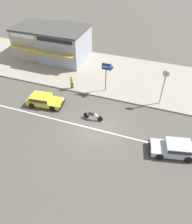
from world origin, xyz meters
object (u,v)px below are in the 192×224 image
Objects in this scene: street_clock at (165,80)px; shopfront_corner_warung at (65,44)px; pedestrian_mid_kerb at (72,81)px; motorcycle_0 at (93,116)px; hatchback_yellow_3 at (44,100)px; shopfront_mid_block at (42,41)px; arrow_signboard at (111,69)px; hatchback_silver_0 at (175,148)px.

shopfront_corner_warung reaches higher than street_clock.
street_clock is 2.44× the size of pedestrian_mid_kerb.
motorcycle_0 is 5.71m from pedestrian_mid_kerb.
shopfront_corner_warung is (-13.40, 5.89, -0.74)m from street_clock.
street_clock is 0.60× the size of shopfront_corner_warung.
hatchback_yellow_3 is 2.45× the size of pedestrian_mid_kerb.
shopfront_corner_warung is (-7.70, 10.35, 1.82)m from motorcycle_0.
street_clock reaches higher than pedestrian_mid_kerb.
hatchback_yellow_3 is 11.57m from shopfront_mid_block.
street_clock is at bearing 19.47° from hatchback_yellow_3.
arrow_signboard is (0.20, 4.80, 2.56)m from motorcycle_0.
arrow_signboard is at bearing 10.58° from pedestrian_mid_kerb.
hatchback_silver_0 is 1.16× the size of arrow_signboard.
street_clock is (5.70, 4.46, 2.56)m from motorcycle_0.
motorcycle_0 is 0.51× the size of street_clock.
arrow_signboard is at bearing 176.45° from street_clock.
street_clock is (-1.90, 6.13, 2.40)m from hatchback_silver_0.
pedestrian_mid_kerb reaches higher than hatchback_silver_0.
pedestrian_mid_kerb is 9.76m from shopfront_mid_block.
shopfront_mid_block is (-3.60, 0.06, -0.07)m from shopfront_corner_warung.
hatchback_yellow_3 is at bearing -114.25° from pedestrian_mid_kerb.
motorcycle_0 is at bearing 167.66° from hatchback_silver_0.
shopfront_mid_block reaches higher than motorcycle_0.
pedestrian_mid_kerb is (-11.60, 5.68, 0.47)m from hatchback_silver_0.
arrow_signboard is at bearing 87.66° from motorcycle_0.
hatchback_silver_0 is at bearing -26.09° from pedestrian_mid_kerb.
shopfront_mid_block is at bearing 147.42° from hatchback_silver_0.
shopfront_mid_block is (-18.90, 12.07, 1.59)m from hatchback_silver_0.
hatchback_silver_0 is at bearing -32.58° from shopfront_mid_block.
motorcycle_0 is (5.60, -0.47, -0.16)m from hatchback_yellow_3.
street_clock reaches higher than hatchback_silver_0.
shopfront_corner_warung is at bearing 144.90° from arrow_signboard.
hatchback_silver_0 is 6.85m from street_clock.
street_clock is at bearing 107.22° from hatchback_silver_0.
shopfront_corner_warung reaches higher than hatchback_silver_0.
motorcycle_0 is 15.46m from shopfront_mid_block.
arrow_signboard is 4.69m from pedestrian_mid_kerb.
motorcycle_0 is at bearing -92.34° from arrow_signboard.
street_clock is at bearing -23.73° from shopfront_corner_warung.
hatchback_silver_0 is 13.37m from hatchback_yellow_3.
hatchback_yellow_3 is 0.58× the size of shopfront_mid_block.
street_clock reaches higher than motorcycle_0.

